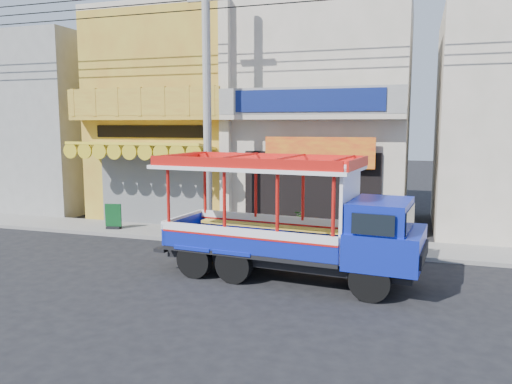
# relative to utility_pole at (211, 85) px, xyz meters

# --- Properties ---
(ground) EXTENTS (90.00, 90.00, 0.00)m
(ground) POSITION_rel_utility_pole_xyz_m (0.85, -3.30, -5.03)
(ground) COLOR black
(ground) RESTS_ON ground
(sidewalk) EXTENTS (30.00, 2.00, 0.12)m
(sidewalk) POSITION_rel_utility_pole_xyz_m (0.85, 0.70, -4.97)
(sidewalk) COLOR slate
(sidewalk) RESTS_ON ground
(shophouse_left) EXTENTS (6.00, 7.50, 8.24)m
(shophouse_left) POSITION_rel_utility_pole_xyz_m (-3.15, 4.66, -0.92)
(shophouse_left) COLOR #B57D28
(shophouse_left) RESTS_ON ground
(shophouse_right) EXTENTS (6.00, 6.75, 8.24)m
(shophouse_right) POSITION_rel_utility_pole_xyz_m (2.85, 4.66, -0.93)
(shophouse_right) COLOR #AFA890
(shophouse_right) RESTS_ON ground
(party_pilaster) EXTENTS (0.35, 0.30, 8.00)m
(party_pilaster) POSITION_rel_utility_pole_xyz_m (-0.15, 1.55, -1.03)
(party_pilaster) COLOR #AFA890
(party_pilaster) RESTS_ON ground
(filler_building_left) EXTENTS (6.00, 6.00, 7.60)m
(filler_building_left) POSITION_rel_utility_pole_xyz_m (-10.15, 4.70, -1.23)
(filler_building_left) COLOR gray
(filler_building_left) RESTS_ON ground
(utility_pole) EXTENTS (28.00, 0.26, 9.00)m
(utility_pole) POSITION_rel_utility_pole_xyz_m (0.00, 0.00, 0.00)
(utility_pole) COLOR gray
(utility_pole) RESTS_ON ground
(songthaew_truck) EXTENTS (6.66, 2.70, 3.03)m
(songthaew_truck) POSITION_rel_utility_pole_xyz_m (3.70, -3.00, -3.57)
(songthaew_truck) COLOR black
(songthaew_truck) RESTS_ON ground
(green_sign) EXTENTS (0.58, 0.36, 0.89)m
(green_sign) POSITION_rel_utility_pole_xyz_m (-4.00, 0.40, -4.54)
(green_sign) COLOR black
(green_sign) RESTS_ON sidewalk
(potted_plant_a) EXTENTS (1.03, 1.06, 0.89)m
(potted_plant_a) POSITION_rel_utility_pole_xyz_m (2.34, 1.06, -4.47)
(potted_plant_a) COLOR #215B1A
(potted_plant_a) RESTS_ON sidewalk
(potted_plant_b) EXTENTS (0.62, 0.70, 1.07)m
(potted_plant_b) POSITION_rel_utility_pole_xyz_m (4.25, 0.53, -4.38)
(potted_plant_b) COLOR #215B1A
(potted_plant_b) RESTS_ON sidewalk
(potted_plant_c) EXTENTS (0.78, 0.78, 1.12)m
(potted_plant_c) POSITION_rel_utility_pole_xyz_m (4.58, 1.23, -4.35)
(potted_plant_c) COLOR #215B1A
(potted_plant_c) RESTS_ON sidewalk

